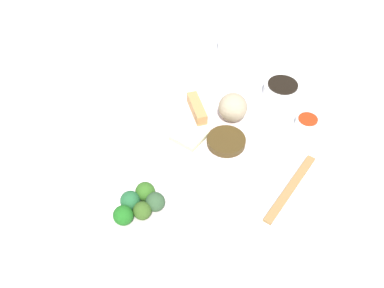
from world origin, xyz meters
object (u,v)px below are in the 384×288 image
object	(u,v)px
broccoli_plate	(140,216)
chopsticks_pair	(291,188)
soy_sauce_bowl	(282,90)
teacup	(228,43)
main_plate	(211,129)
sauce_ramekin_sweet_and_sour	(307,122)

from	to	relation	value
broccoli_plate	chopsticks_pair	bearing A→B (deg)	-150.89
broccoli_plate	soy_sauce_bowl	xyz separation A→B (m)	(-0.25, -0.51, 0.01)
broccoli_plate	teacup	size ratio (longest dim) A/B	3.48
main_plate	sauce_ramekin_sweet_and_sour	xyz separation A→B (m)	(-0.24, -0.10, 0.00)
broccoli_plate	teacup	bearing A→B (deg)	-93.90
soy_sauce_bowl	sauce_ramekin_sweet_and_sour	size ratio (longest dim) A/B	1.66
broccoli_plate	soy_sauce_bowl	distance (m)	0.56
main_plate	chopsticks_pair	xyz separation A→B (m)	(-0.23, 0.13, -0.00)
sauce_ramekin_sweet_and_sour	chopsticks_pair	world-z (taller)	sauce_ramekin_sweet_and_sour
main_plate	soy_sauce_bowl	size ratio (longest dim) A/B	2.52
main_plate	chopsticks_pair	bearing A→B (deg)	150.35
broccoli_plate	soy_sauce_bowl	bearing A→B (deg)	-115.78
soy_sauce_bowl	broccoli_plate	bearing A→B (deg)	64.22
main_plate	teacup	distance (m)	0.38
broccoli_plate	teacup	distance (m)	0.68
main_plate	teacup	xyz separation A→B (m)	(0.04, -0.37, 0.02)
broccoli_plate	chopsticks_pair	world-z (taller)	broccoli_plate
soy_sauce_bowl	sauce_ramekin_sweet_and_sour	xyz separation A→B (m)	(-0.08, 0.11, -0.01)
soy_sauce_bowl	chopsticks_pair	distance (m)	0.34
broccoli_plate	sauce_ramekin_sweet_and_sour	world-z (taller)	sauce_ramekin_sweet_and_sour
sauce_ramekin_sweet_and_sour	chopsticks_pair	distance (m)	0.23
broccoli_plate	main_plate	bearing A→B (deg)	-105.60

